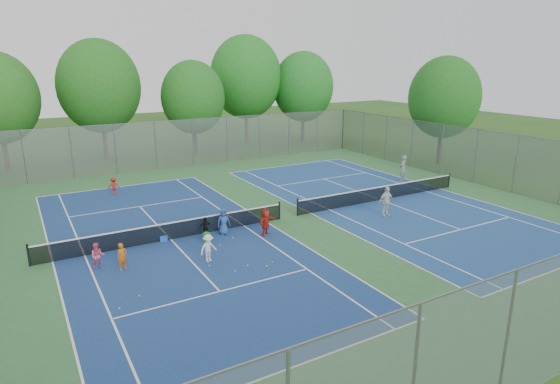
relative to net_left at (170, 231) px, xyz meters
The scene contains 34 objects.
ground 7.01m from the net_left, ahead, with size 120.00×120.00×0.00m, color #264E18.
court_pad 7.01m from the net_left, ahead, with size 32.00×32.00×0.01m, color #316737.
court_left 0.44m from the net_left, ahead, with size 10.97×23.77×0.01m, color navy.
court_right 14.01m from the net_left, ahead, with size 10.97×23.77×0.01m, color navy.
net_left is the anchor object (origin of this frame).
net_right 14.00m from the net_left, ahead, with size 12.87×0.10×0.91m, color black.
fence_north 17.53m from the net_left, 66.37° to the left, with size 32.00×0.10×4.00m, color gray.
fence_east 23.05m from the net_left, ahead, with size 32.00×0.10×4.00m, color gray.
tree_nl 23.81m from the net_left, 87.51° to the left, with size 7.20×7.20×10.69m.
tree_nc 23.38m from the net_left, 66.80° to the left, with size 6.00×6.00×8.85m.
tree_nr 29.59m from the net_left, 56.31° to the left, with size 7.60×7.60×11.42m.
tree_ne 31.60m from the net_left, 45.00° to the left, with size 6.60×6.60×9.77m.
tree_side_e 27.20m from the net_left, 12.99° to the left, with size 6.00×6.00×9.20m.
ball_crate 0.46m from the net_left, behind, with size 0.35×0.35×0.30m, color blue.
ball_hopper 1.95m from the net_left, 41.85° to the right, with size 0.27×0.27×0.54m, color green.
student_a 3.76m from the net_left, 139.62° to the right, with size 0.45×0.30×1.24m, color #C75D12.
student_b 4.18m from the net_left, 154.61° to the right, with size 0.59×0.46×1.21m, color #D65375.
student_c 3.53m from the net_left, 78.39° to the right, with size 0.84×0.48×1.30m, color silver.
student_d 1.77m from the net_left, 19.89° to the right, with size 0.66×0.27×1.12m, color black.
student_e 2.75m from the net_left, 13.54° to the right, with size 0.69×0.45×1.41m, color #264B8C.
student_f 4.88m from the net_left, 22.28° to the right, with size 1.36×0.43×1.47m, color #AD2518.
child_far_baseline 10.03m from the net_left, 94.60° to the left, with size 0.79×0.45×1.22m, color maroon.
instructor 19.06m from the net_left, ahead, with size 0.71×0.47×1.96m, color gray.
teen_court_b 12.34m from the net_left, 12.17° to the right, with size 1.05×0.44×1.79m, color silver.
tennis_ball_0 5.25m from the net_left, 67.71° to the right, with size 0.07×0.07×0.07m, color #DCF238.
tennis_ball_1 4.07m from the net_left, 82.64° to the right, with size 0.07×0.07×0.07m, color #BECE30.
tennis_ball_2 5.96m from the net_left, 63.06° to the right, with size 0.07×0.07×0.07m, color yellow.
tennis_ball_3 6.94m from the net_left, 122.60° to the right, with size 0.07×0.07×0.07m, color #BCDF33.
tennis_ball_4 3.18m from the net_left, 26.99° to the right, with size 0.07×0.07×0.07m, color #CCDC33.
tennis_ball_5 5.94m from the net_left, 58.30° to the right, with size 0.07×0.07×0.07m, color gold.
tennis_ball_6 5.99m from the net_left, 118.73° to the right, with size 0.07×0.07×0.07m, color #C0DA32.
tennis_ball_7 5.25m from the net_left, 75.85° to the right, with size 0.07×0.07×0.07m, color #CBED37.
tennis_ball_8 2.27m from the net_left, 90.71° to the right, with size 0.07×0.07×0.07m, color yellow.
tennis_ball_9 2.78m from the net_left, 48.50° to the right, with size 0.07×0.07×0.07m, color #AAC52E.
Camera 1 is at (-13.25, -22.07, 8.85)m, focal length 30.00 mm.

